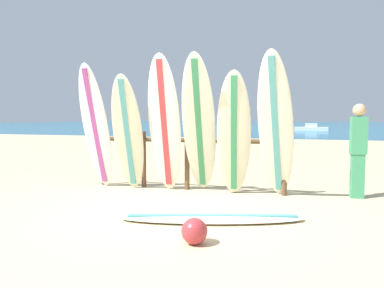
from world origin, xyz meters
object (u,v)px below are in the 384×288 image
at_px(surfboard_rack, 187,154).
at_px(surfboard_leaning_far_left, 96,127).
at_px(beach_ball, 194,231).
at_px(surfboard_leaning_center_right, 234,134).
at_px(beachgoer_standing, 358,146).
at_px(small_boat_offshore, 311,128).
at_px(surfboard_leaning_left, 128,133).
at_px(surfboard_leaning_center_left, 165,124).
at_px(surfboard_leaning_right, 276,127).
at_px(surfboard_lying_on_sand, 212,218).
at_px(surfboard_leaning_center, 199,126).

height_order(surfboard_rack, surfboard_leaning_far_left, surfboard_leaning_far_left).
bearing_deg(beach_ball, surfboard_leaning_center_right, 91.40).
bearing_deg(beachgoer_standing, small_boat_offshore, 90.95).
xyz_separation_m(surfboard_leaning_left, beachgoer_standing, (3.85, 0.57, -0.19)).
relative_size(surfboard_leaning_far_left, surfboard_leaning_center_left, 0.95).
bearing_deg(beach_ball, small_boat_offshore, 87.55).
height_order(surfboard_leaning_right, beachgoer_standing, surfboard_leaning_right).
bearing_deg(surfboard_lying_on_sand, surfboard_leaning_center_right, 90.89).
height_order(surfboard_rack, beach_ball, surfboard_rack).
height_order(surfboard_leaning_left, surfboard_lying_on_sand, surfboard_leaning_left).
relative_size(surfboard_leaning_far_left, surfboard_lying_on_sand, 0.95).
distance_m(surfboard_leaning_center, beachgoer_standing, 2.62).
bearing_deg(surfboard_lying_on_sand, surfboard_leaning_right, 66.19).
bearing_deg(surfboard_leaning_center_right, surfboard_leaning_far_left, -178.11).
distance_m(surfboard_leaning_left, small_boat_offshore, 30.61).
relative_size(surfboard_leaning_center_left, surfboard_leaning_center, 1.02).
bearing_deg(surfboard_leaning_left, surfboard_leaning_center_left, 6.65).
height_order(surfboard_leaning_center_left, small_boat_offshore, surfboard_leaning_center_left).
distance_m(surfboard_leaning_far_left, beach_ball, 3.66).
xyz_separation_m(surfboard_leaning_center_right, beach_ball, (0.06, -2.44, -0.90)).
xyz_separation_m(surfboard_rack, surfboard_lying_on_sand, (0.94, -1.85, -0.62)).
bearing_deg(surfboard_rack, surfboard_leaning_left, -156.79).
relative_size(surfboard_leaning_center_left, small_boat_offshore, 0.80).
bearing_deg(small_boat_offshore, surfboard_leaning_far_left, -97.52).
bearing_deg(surfboard_lying_on_sand, surfboard_leaning_far_left, 150.73).
relative_size(surfboard_leaning_far_left, surfboard_leaning_center_right, 1.10).
bearing_deg(surfboard_leaning_center, surfboard_lying_on_sand, -67.61).
relative_size(surfboard_rack, surfboard_leaning_center_right, 1.71).
bearing_deg(surfboard_leaning_far_left, surfboard_rack, 13.92).
xyz_separation_m(surfboard_rack, surfboard_leaning_left, (-0.98, -0.42, 0.37)).
relative_size(surfboard_leaning_left, surfboard_lying_on_sand, 0.86).
distance_m(surfboard_leaning_far_left, surfboard_leaning_center_left, 1.33).
bearing_deg(surfboard_lying_on_sand, surfboard_leaning_left, 143.30).
bearing_deg(surfboard_lying_on_sand, surfboard_leaning_center, 112.39).
bearing_deg(small_boat_offshore, beach_ball, -92.45).
bearing_deg(surfboard_leaning_center_left, surfboard_leaning_far_left, -177.21).
relative_size(surfboard_leaning_center, small_boat_offshore, 0.78).
relative_size(surfboard_leaning_far_left, surfboard_leaning_right, 0.98).
bearing_deg(small_boat_offshore, surfboard_lying_on_sand, -92.58).
height_order(surfboard_leaning_center, surfboard_leaning_right, surfboard_leaning_center).
bearing_deg(surfboard_lying_on_sand, surfboard_rack, 117.04).
bearing_deg(surfboard_leaning_left, surfboard_rack, 23.21).
relative_size(surfboard_leaning_center, beach_ball, 8.45).
xyz_separation_m(surfboard_leaning_center_right, small_boat_offshore, (1.46, 30.32, -0.78)).
distance_m(beachgoer_standing, beach_ball, 3.55).
xyz_separation_m(surfboard_leaning_center_left, surfboard_leaning_center_right, (1.22, 0.02, -0.16)).
relative_size(surfboard_rack, small_boat_offshore, 1.19).
relative_size(surfboard_rack, surfboard_leaning_far_left, 1.56).
relative_size(surfboard_leaning_left, beachgoer_standing, 1.34).
distance_m(surfboard_leaning_left, surfboard_leaning_center, 1.32).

